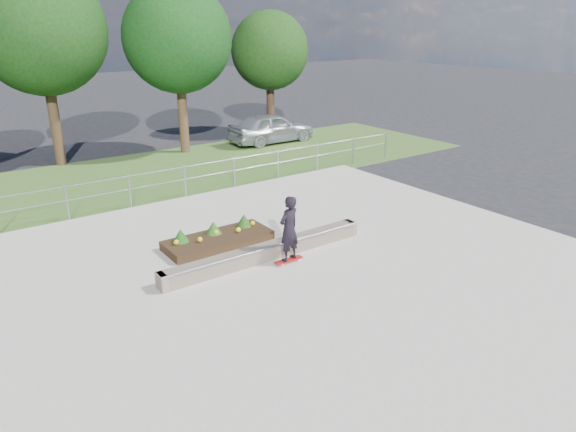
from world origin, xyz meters
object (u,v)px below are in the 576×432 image
object	(u,v)px
grind_ledge	(267,252)
skateboarder	(289,229)
planter_bed	(217,238)
parked_car	(271,128)

from	to	relation	value
grind_ledge	skateboarder	bearing A→B (deg)	-57.12
grind_ledge	planter_bed	distance (m)	1.74
grind_ledge	parked_car	distance (m)	14.35
grind_ledge	planter_bed	bearing A→B (deg)	110.19
grind_ledge	planter_bed	world-z (taller)	planter_bed
grind_ledge	skateboarder	xyz separation A→B (m)	(0.33, -0.52, 0.73)
grind_ledge	planter_bed	size ratio (longest dim) A/B	2.00
parked_car	grind_ledge	bearing A→B (deg)	145.95
skateboarder	parked_car	size ratio (longest dim) A/B	0.39
parked_car	planter_bed	bearing A→B (deg)	139.90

